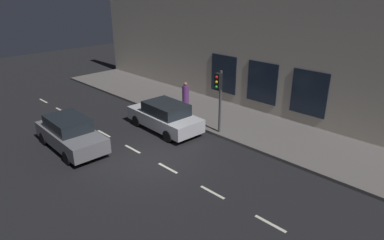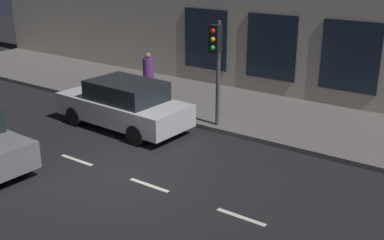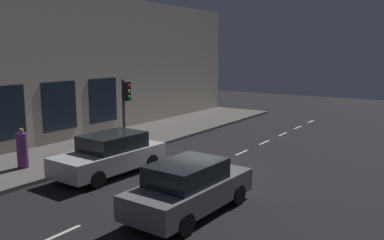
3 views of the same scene
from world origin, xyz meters
TOP-DOWN VIEW (x-y plane):
  - ground_plane at (0.00, 0.00)m, footprint 60.00×60.00m
  - sidewalk at (6.25, 0.00)m, footprint 4.50×32.00m
  - building_facade at (8.80, 0.00)m, footprint 0.65×32.00m
  - lane_centre_line at (0.00, -1.00)m, footprint 0.12×27.20m
  - traffic_light at (4.19, -0.24)m, footprint 0.47×0.32m
  - parked_car_0 at (-2.01, 3.80)m, footprint 2.00×4.48m
  - parked_car_1 at (2.69, 2.28)m, footprint 2.11×4.59m
  - pedestrian_0 at (5.87, 3.94)m, footprint 0.46×0.46m

SIDE VIEW (x-z plane):
  - ground_plane at x=0.00m, z-range 0.00..0.00m
  - lane_centre_line at x=0.00m, z-range 0.00..0.01m
  - sidewalk at x=6.25m, z-range 0.00..0.15m
  - parked_car_0 at x=-2.01m, z-range 0.00..1.58m
  - parked_car_1 at x=2.69m, z-range 0.00..1.58m
  - pedestrian_0 at x=5.87m, z-range 0.07..1.67m
  - traffic_light at x=4.19m, z-range 0.82..4.15m
  - building_facade at x=8.80m, z-range -0.01..7.80m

